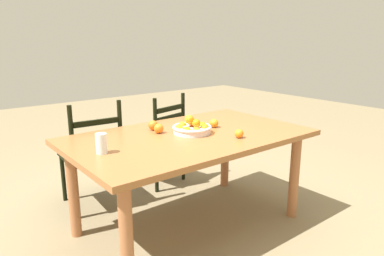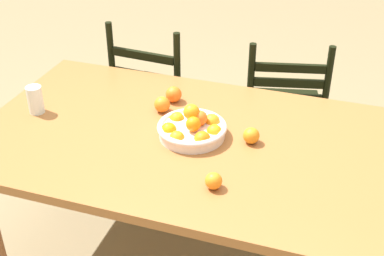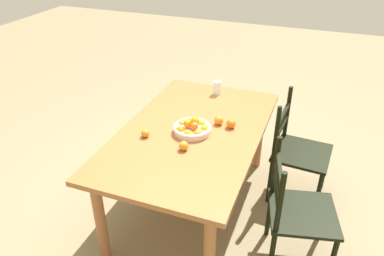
{
  "view_description": "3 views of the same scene",
  "coord_description": "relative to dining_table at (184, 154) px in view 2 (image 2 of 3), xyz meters",
  "views": [
    {
      "loc": [
        -1.54,
        -1.99,
        1.43
      ],
      "look_at": [
        0.03,
        0.01,
        0.78
      ],
      "focal_mm": 33.16,
      "sensor_mm": 36.0,
      "label": 1
    },
    {
      "loc": [
        0.62,
        -1.74,
        1.92
      ],
      "look_at": [
        0.03,
        0.01,
        0.78
      ],
      "focal_mm": 48.94,
      "sensor_mm": 36.0,
      "label": 2
    },
    {
      "loc": [
        2.33,
        0.88,
        2.22
      ],
      "look_at": [
        0.03,
        0.01,
        0.78
      ],
      "focal_mm": 34.85,
      "sensor_mm": 36.0,
      "label": 3
    }
  ],
  "objects": [
    {
      "name": "orange_loose_2",
      "position": [
        0.28,
        0.04,
        0.12
      ],
      "size": [
        0.07,
        0.07,
        0.07
      ],
      "primitive_type": "sphere",
      "color": "orange",
      "rests_on": "dining_table"
    },
    {
      "name": "drinking_glass",
      "position": [
        -0.69,
        -0.02,
        0.15
      ],
      "size": [
        0.07,
        0.07,
        0.13
      ],
      "primitive_type": "cylinder",
      "color": "silver",
      "rests_on": "dining_table"
    },
    {
      "name": "chair_by_cabinet",
      "position": [
        0.29,
        0.87,
        -0.21
      ],
      "size": [
        0.54,
        0.54,
        0.9
      ],
      "rotation": [
        0.0,
        0.0,
        3.37
      ],
      "color": "black",
      "rests_on": "ground"
    },
    {
      "name": "fruit_bowl",
      "position": [
        0.04,
        0.01,
        0.13
      ],
      "size": [
        0.29,
        0.29,
        0.14
      ],
      "color": "silver",
      "rests_on": "dining_table"
    },
    {
      "name": "orange_loose_0",
      "position": [
        0.22,
        -0.29,
        0.12
      ],
      "size": [
        0.06,
        0.06,
        0.06
      ],
      "primitive_type": "sphere",
      "color": "orange",
      "rests_on": "dining_table"
    },
    {
      "name": "orange_loose_3",
      "position": [
        -0.14,
        0.27,
        0.13
      ],
      "size": [
        0.08,
        0.08,
        0.08
      ],
      "primitive_type": "sphere",
      "color": "orange",
      "rests_on": "dining_table"
    },
    {
      "name": "chair_near_window",
      "position": [
        -0.44,
        0.79,
        -0.2
      ],
      "size": [
        0.49,
        0.49,
        0.94
      ],
      "rotation": [
        0.0,
        0.0,
        3.07
      ],
      "color": "black",
      "rests_on": "ground"
    },
    {
      "name": "orange_loose_1",
      "position": [
        -0.16,
        0.17,
        0.13
      ],
      "size": [
        0.07,
        0.07,
        0.07
      ],
      "primitive_type": "sphere",
      "color": "orange",
      "rests_on": "dining_table"
    },
    {
      "name": "dining_table",
      "position": [
        0.0,
        0.0,
        0.0
      ],
      "size": [
        1.75,
        1.05,
        0.74
      ],
      "color": "#9B5F32",
      "rests_on": "ground"
    }
  ]
}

